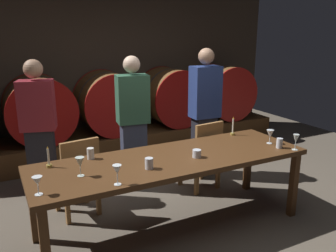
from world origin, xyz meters
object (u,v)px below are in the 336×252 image
(dining_table, at_px, (172,164))
(cup_center_left, at_px, (149,163))
(chair_left, at_px, (78,173))
(wine_glass_center, at_px, (117,170))
(wine_barrel_left, at_px, (39,109))
(candle_left, at_px, (49,161))
(wine_barrel_far_right, at_px, (222,92))
(wine_glass_far_right, at_px, (296,139))
(cup_center_right, at_px, (197,154))
(guest_right, at_px, (205,112))
(wine_glass_far_left, at_px, (37,181))
(guest_center, at_px, (133,122))
(candle_right, at_px, (233,130))
(chair_right, at_px, (203,152))
(cup_far_right, at_px, (279,143))
(wine_glass_left, at_px, (80,163))
(guest_left, at_px, (39,130))
(cup_far_left, at_px, (91,153))
(wine_glass_right, at_px, (270,134))
(wine_barrel_center, at_px, (109,103))
(wine_barrel_right, at_px, (171,97))

(dining_table, bearing_deg, cup_center_left, -152.76)
(chair_left, xyz_separation_m, wine_glass_center, (0.09, -1.02, 0.39))
(wine_barrel_left, bearing_deg, candle_left, -95.60)
(wine_barrel_far_right, bearing_deg, wine_glass_far_right, -111.66)
(wine_barrel_far_right, xyz_separation_m, chair_left, (-3.12, -1.80, -0.35))
(wine_barrel_left, bearing_deg, cup_center_right, -66.93)
(guest_right, height_order, wine_glass_far_left, guest_right)
(guest_center, relative_size, wine_glass_far_right, 10.05)
(wine_glass_far_left, bearing_deg, wine_glass_center, -9.66)
(wine_glass_far_right, distance_m, cup_center_right, 1.05)
(wine_barrel_far_right, xyz_separation_m, candle_left, (-3.45, -2.19, -0.03))
(wine_glass_far_right, bearing_deg, candle_right, 108.77)
(chair_right, xyz_separation_m, cup_far_right, (0.36, -0.89, 0.32))
(chair_right, height_order, wine_glass_left, wine_glass_left)
(guest_center, distance_m, wine_glass_far_right, 1.89)
(guest_left, bearing_deg, dining_table, 146.08)
(dining_table, distance_m, candle_left, 1.14)
(guest_left, relative_size, cup_center_left, 16.42)
(dining_table, distance_m, wine_glass_left, 0.91)
(wine_glass_far_left, xyz_separation_m, cup_far_left, (0.55, 0.57, -0.05))
(wine_barrel_far_right, height_order, candle_left, wine_barrel_far_right)
(wine_glass_right, bearing_deg, wine_glass_left, 178.52)
(cup_far_left, bearing_deg, wine_glass_center, -87.07)
(wine_barrel_center, height_order, wine_barrel_far_right, same)
(wine_barrel_far_right, xyz_separation_m, cup_far_right, (-1.23, -2.72, -0.03))
(wine_glass_far_left, relative_size, cup_far_right, 1.40)
(dining_table, height_order, wine_glass_right, wine_glass_right)
(guest_left, height_order, wine_glass_right, guest_left)
(wine_barrel_left, bearing_deg, wine_glass_left, -90.25)
(candle_left, bearing_deg, candle_right, 1.71)
(candle_left, distance_m, wine_glass_right, 2.27)
(wine_barrel_left, xyz_separation_m, wine_barrel_center, (1.05, 0.00, 0.00))
(guest_left, relative_size, wine_glass_center, 9.88)
(candle_right, height_order, wine_glass_left, candle_right)
(chair_right, bearing_deg, candle_left, 4.32)
(guest_left, bearing_deg, wine_glass_center, 119.52)
(guest_center, distance_m, wine_glass_left, 1.46)
(dining_table, xyz_separation_m, wine_glass_far_right, (1.22, -0.38, 0.18))
(wine_glass_center, distance_m, wine_glass_right, 1.83)
(guest_center, xyz_separation_m, wine_glass_center, (-0.71, -1.44, 0.03))
(candle_left, xyz_separation_m, candle_right, (2.08, 0.06, 0.01))
(candle_right, height_order, cup_far_left, candle_right)
(guest_right, distance_m, cup_center_left, 1.80)
(chair_left, height_order, wine_glass_far_right, wine_glass_far_right)
(chair_right, height_order, guest_center, guest_center)
(wine_barrel_far_right, relative_size, cup_center_left, 9.73)
(wine_barrel_right, height_order, candle_left, wine_barrel_right)
(wine_glass_center, bearing_deg, cup_far_left, 92.93)
(guest_center, height_order, wine_glass_center, guest_center)
(chair_left, distance_m, guest_center, 0.97)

